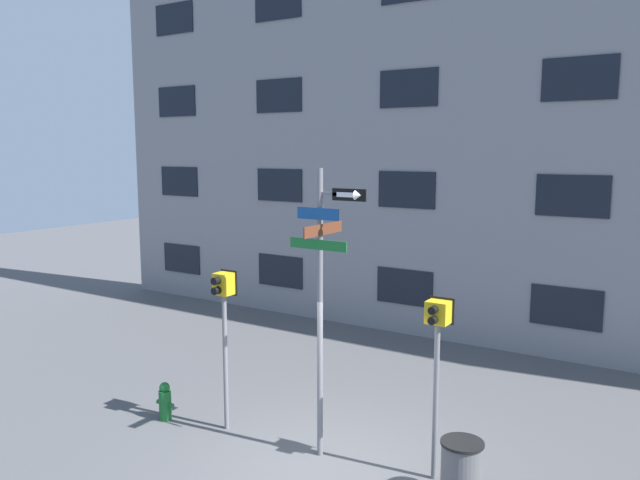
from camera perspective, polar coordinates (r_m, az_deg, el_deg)
name	(u,v)px	position (r m, az deg, el deg)	size (l,w,h in m)	color
ground_plane	(327,469)	(10.08, 0.63, -20.22)	(60.00, 60.00, 0.00)	#515154
building_facade	(492,85)	(15.70, 15.43, 13.51)	(24.00, 0.63, 12.65)	gray
street_sign_pole	(323,289)	(9.52, 0.27, -4.48)	(1.29, 1.05, 4.54)	slate
pedestrian_signal_left	(224,308)	(10.72, -8.78, -6.19)	(0.35, 0.40, 2.79)	slate
pedestrian_signal_right	(437,341)	(9.16, 10.67, -9.07)	(0.38, 0.40, 2.71)	slate
fire_hydrant	(165,401)	(11.87, -13.98, -14.13)	(0.38, 0.22, 0.69)	#196028
trash_bin	(461,471)	(9.33, 12.80, -19.90)	(0.60, 0.60, 0.86)	#59595B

